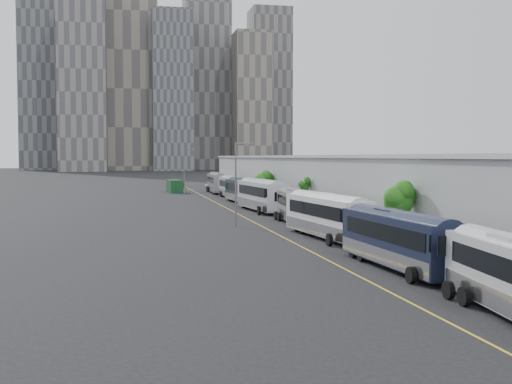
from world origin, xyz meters
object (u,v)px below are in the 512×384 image
object	(u,v)px
street_lamp_near	(238,178)
suv	(177,184)
bus_3	(297,209)
bus_6	(232,189)
bus_1	(399,245)
bus_2	(327,220)
bus_4	(262,198)
shipping_container	(174,186)
bus_7	(217,184)
street_lamp_far	(185,168)
bus_5	(242,193)

from	to	relation	value
street_lamp_near	suv	world-z (taller)	street_lamp_near
bus_3	bus_6	size ratio (longest dim) A/B	0.97
bus_1	suv	distance (m)	112.26
bus_2	suv	distance (m)	96.92
bus_1	bus_4	size ratio (longest dim) A/B	0.88
bus_1	shipping_container	distance (m)	89.06
bus_7	bus_6	bearing A→B (deg)	-86.77
street_lamp_near	street_lamp_far	distance (m)	56.13
bus_1	bus_7	xyz separation A→B (m)	(0.55, 85.70, 0.12)
street_lamp_near	suv	size ratio (longest dim) A/B	1.54
bus_4	bus_5	size ratio (longest dim) A/B	1.11
bus_2	bus_6	distance (m)	54.80
bus_2	suv	size ratio (longest dim) A/B	2.44
bus_1	street_lamp_near	world-z (taller)	street_lamp_near
bus_6	street_lamp_near	xyz separation A→B (m)	(-6.59, -44.11, 3.32)
street_lamp_far	bus_7	bearing A→B (deg)	28.41
bus_6	bus_4	bearing A→B (deg)	-91.88
bus_2	bus_3	size ratio (longest dim) A/B	1.07
bus_3	shipping_container	xyz separation A→B (m)	(-8.31, 61.46, -0.27)
bus_7	street_lamp_far	world-z (taller)	street_lamp_far
bus_6	street_lamp_near	distance (m)	44.72
bus_7	bus_4	bearing A→B (deg)	-88.36
bus_3	street_lamp_near	bearing A→B (deg)	-165.20
bus_1	bus_6	bearing A→B (deg)	86.68
street_lamp_near	street_lamp_far	world-z (taller)	street_lamp_far
bus_3	bus_6	distance (m)	42.88
bus_3	bus_5	world-z (taller)	bus_5
bus_3	shipping_container	world-z (taller)	bus_3
bus_2	shipping_container	distance (m)	73.78
bus_2	bus_6	xyz separation A→B (m)	(0.65, 54.80, -0.04)
street_lamp_far	suv	xyz separation A→B (m)	(0.68, 29.93, -4.17)
shipping_container	suv	size ratio (longest dim) A/B	1.10
bus_3	street_lamp_near	xyz separation A→B (m)	(-6.52, -1.22, 3.38)
bus_2	suv	xyz separation A→B (m)	(-5.51, 96.76, -0.86)
bus_3	shipping_container	bearing A→B (deg)	101.89
bus_3	bus_5	size ratio (longest dim) A/B	0.97
bus_1	suv	xyz separation A→B (m)	(-5.24, 112.13, -0.78)
bus_3	bus_5	distance (m)	30.84
bus_2	suv	bearing A→B (deg)	87.27
bus_6	street_lamp_far	size ratio (longest dim) A/B	1.50
suv	bus_2	bearing A→B (deg)	-98.29
street_lamp_near	bus_5	bearing A→B (deg)	79.00
bus_5	suv	xyz separation A→B (m)	(-5.80, 54.00, -0.80)
bus_2	street_lamp_near	world-z (taller)	street_lamp_near
bus_3	street_lamp_far	bearing A→B (deg)	101.22
bus_6	bus_5	bearing A→B (deg)	-92.46
bus_5	street_lamp_near	size ratio (longest dim) A/B	1.52
bus_4	street_lamp_near	bearing A→B (deg)	-114.28
bus_2	suv	world-z (taller)	bus_2
bus_1	street_lamp_near	bearing A→B (deg)	99.71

